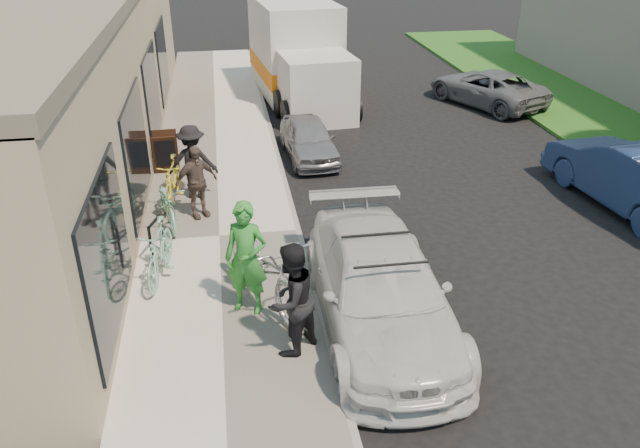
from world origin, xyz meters
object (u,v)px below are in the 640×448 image
far_car_blue (633,175)px  far_car_gray (487,87)px  sandwich_board (166,152)px  sedan_silver (309,139)px  cruiser_bike_c (173,181)px  moving_truck (298,57)px  bike_rack (156,235)px  bystander_b (196,182)px  cruiser_bike_b (168,203)px  sedan_white (380,288)px  tandem_bike (265,268)px  cruiser_bike_a (159,251)px  woman_rider (246,258)px  man_standing (291,300)px  bystander_a (192,162)px

far_car_blue → far_car_gray: size_ratio=1.09×
sandwich_board → far_car_blue: far_car_blue is taller
sedan_silver → cruiser_bike_c: (-3.29, -2.51, 0.13)m
moving_truck → far_car_gray: (5.93, -1.76, -0.80)m
sedan_silver → moving_truck: bearing=82.1°
bike_rack → bystander_b: (0.71, 1.62, 0.30)m
bike_rack → bystander_b: bystander_b is taller
sandwich_board → cruiser_bike_b: (0.19, -2.76, -0.05)m
sedan_silver → cruiser_bike_b: bearing=-136.8°
sedan_white → tandem_bike: 1.84m
tandem_bike → cruiser_bike_a: (-1.71, 1.07, -0.15)m
bike_rack → cruiser_bike_a: size_ratio=0.46×
woman_rider → man_standing: (0.56, -1.11, -0.07)m
sedan_silver → sedan_white: bearing=-92.8°
woman_rider → cruiser_bike_c: (-1.36, 4.25, -0.44)m
sandwich_board → cruiser_bike_c: (0.25, -1.75, 0.00)m
bike_rack → bystander_a: 2.71m
far_car_gray → cruiser_bike_c: size_ratio=2.50×
sandwich_board → cruiser_bike_a: bearing=-91.8°
sedan_silver → bike_rack: bearing=-128.5°
far_car_gray → cruiser_bike_c: (-9.67, -6.29, 0.07)m
sedan_white → sedan_silver: bearing=91.6°
tandem_bike → cruiser_bike_a: bearing=125.1°
far_car_gray → bystander_b: 11.56m
cruiser_bike_a → cruiser_bike_c: cruiser_bike_a is taller
sedan_white → woman_rider: 2.10m
cruiser_bike_b → bystander_a: bearing=55.7°
cruiser_bike_c → bystander_a: bearing=35.3°
moving_truck → cruiser_bike_c: (-3.74, -8.05, -0.73)m
far_car_blue → bystander_a: (-9.31, 1.68, 0.23)m
bystander_a → bystander_b: size_ratio=1.06×
far_car_gray → bystander_b: bystander_b is taller
tandem_bike → bike_rack: bearing=113.6°
sedan_white → bystander_b: 4.90m
sedan_white → cruiser_bike_c: sedan_white is taller
far_car_gray → woman_rider: (-8.31, -10.54, 0.52)m
sedan_silver → moving_truck: 5.62m
tandem_bike → bystander_a: size_ratio=1.53×
sandwich_board → cruiser_bike_c: cruiser_bike_c is taller
sedan_white → far_car_blue: (6.40, 3.33, 0.05)m
sandwich_board → bystander_a: bystander_a is taller
sandwich_board → sedan_white: size_ratio=0.20×
moving_truck → cruiser_bike_a: (-3.82, -11.10, -0.71)m
sedan_white → cruiser_bike_b: 5.08m
cruiser_bike_a → cruiser_bike_c: bearing=97.9°
man_standing → bystander_b: bearing=-115.5°
sedan_white → bystander_a: 5.80m
sedan_white → cruiser_bike_c: 5.84m
bike_rack → tandem_bike: (1.82, -1.73, 0.18)m
sandwich_board → sedan_silver: sandwich_board is taller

